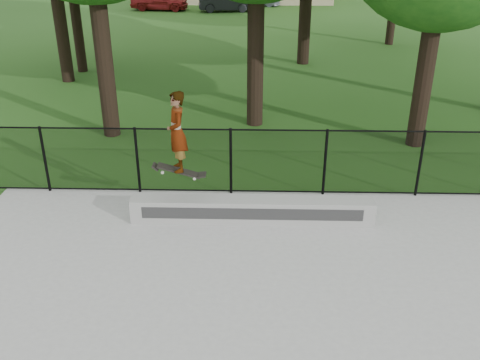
{
  "coord_description": "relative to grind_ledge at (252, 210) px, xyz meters",
  "views": [
    {
      "loc": [
        -1.51,
        -4.48,
        5.43
      ],
      "look_at": [
        -1.76,
        4.2,
        1.2
      ],
      "focal_mm": 40.0,
      "sensor_mm": 36.0,
      "label": 1
    }
  ],
  "objects": [
    {
      "name": "grind_ledge",
      "position": [
        0.0,
        0.0,
        0.0
      ],
      "size": [
        4.76,
        0.4,
        0.48
      ],
      "primitive_type": "cube",
      "color": "#9F9F9A",
      "rests_on": "concrete_slab"
    },
    {
      "name": "skater_airborne",
      "position": [
        -1.39,
        -0.03,
        1.6
      ],
      "size": [
        0.82,
        0.64,
        1.72
      ],
      "color": "black",
      "rests_on": "ground"
    },
    {
      "name": "car_b",
      "position": [
        -1.92,
        27.39,
        0.29
      ],
      "size": [
        3.38,
        1.61,
        1.19
      ],
      "primitive_type": "imported",
      "rotation": [
        0.0,
        0.0,
        1.68
      ],
      "color": "black",
      "rests_on": "ground"
    },
    {
      "name": "car_a",
      "position": [
        -6.39,
        27.84,
        0.34
      ],
      "size": [
        3.9,
        1.89,
        1.29
      ],
      "primitive_type": "imported",
      "rotation": [
        0.0,
        0.0,
        1.47
      ],
      "color": "maroon",
      "rests_on": "ground"
    },
    {
      "name": "chainlink_fence",
      "position": [
        1.53,
        1.2,
        0.51
      ],
      "size": [
        16.06,
        0.06,
        1.5
      ],
      "color": "black",
      "rests_on": "concrete_slab"
    }
  ]
}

